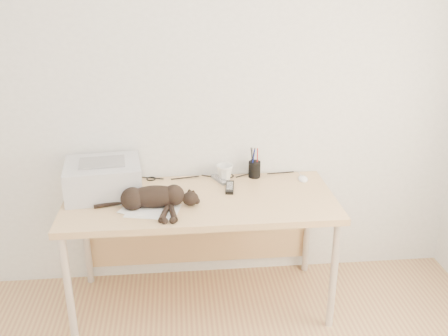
{
  "coord_description": "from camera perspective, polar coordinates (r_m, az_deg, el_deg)",
  "views": [
    {
      "loc": [
        -0.12,
        -1.28,
        2.0
      ],
      "look_at": [
        0.14,
        1.34,
        0.95
      ],
      "focal_mm": 40.0,
      "sensor_mm": 36.0,
      "label": 1
    }
  ],
  "objects": [
    {
      "name": "desk",
      "position": [
        3.1,
        -2.77,
        -5.01
      ],
      "size": [
        1.6,
        0.7,
        0.74
      ],
      "color": "tan",
      "rests_on": "floor"
    },
    {
      "name": "remote_black",
      "position": [
        3.08,
        0.66,
        -2.23
      ],
      "size": [
        0.07,
        0.18,
        0.02
      ],
      "primitive_type": "cube",
      "rotation": [
        0.0,
        0.0,
        -0.14
      ],
      "color": "black",
      "rests_on": "desk"
    },
    {
      "name": "papers",
      "position": [
        2.84,
        -8.38,
        -4.73
      ],
      "size": [
        0.36,
        0.3,
        0.01
      ],
      "color": "white",
      "rests_on": "desk"
    },
    {
      "name": "printer",
      "position": [
        3.06,
        -13.6,
        -1.13
      ],
      "size": [
        0.48,
        0.42,
        0.21
      ],
      "color": "#B8B8BD",
      "rests_on": "desk"
    },
    {
      "name": "mug",
      "position": [
        3.19,
        0.09,
        -0.51
      ],
      "size": [
        0.15,
        0.15,
        0.1
      ],
      "primitive_type": "imported",
      "rotation": [
        0.0,
        0.0,
        0.94
      ],
      "color": "white",
      "rests_on": "desk"
    },
    {
      "name": "wall_back",
      "position": [
        3.12,
        -3.27,
        8.75
      ],
      "size": [
        3.5,
        0.0,
        3.5
      ],
      "primitive_type": "plane",
      "rotation": [
        1.57,
        0.0,
        0.0
      ],
      "color": "white",
      "rests_on": "floor"
    },
    {
      "name": "cable_tangle",
      "position": [
        3.24,
        -3.02,
        -1.03
      ],
      "size": [
        1.36,
        0.07,
        0.01
      ],
      "primitive_type": null,
      "color": "black",
      "rests_on": "desk"
    },
    {
      "name": "cat",
      "position": [
        2.85,
        -8.26,
        -3.43
      ],
      "size": [
        0.6,
        0.27,
        0.14
      ],
      "rotation": [
        0.0,
        0.0,
        0.0
      ],
      "color": "black",
      "rests_on": "desk"
    },
    {
      "name": "mouse",
      "position": [
        3.24,
        9.02,
        -1.06
      ],
      "size": [
        0.07,
        0.11,
        0.03
      ],
      "primitive_type": "ellipsoid",
      "rotation": [
        0.0,
        0.0,
        -0.07
      ],
      "color": "white",
      "rests_on": "desk"
    },
    {
      "name": "pen_cup",
      "position": [
        3.24,
        3.5,
        -0.12
      ],
      "size": [
        0.08,
        0.08,
        0.2
      ],
      "color": "black",
      "rests_on": "desk"
    },
    {
      "name": "remote_grey",
      "position": [
        3.19,
        -0.52,
        -1.31
      ],
      "size": [
        0.11,
        0.16,
        0.02
      ],
      "primitive_type": "cube",
      "rotation": [
        0.0,
        0.0,
        0.43
      ],
      "color": "gray",
      "rests_on": "desk"
    }
  ]
}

